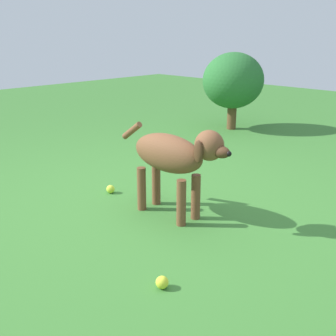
{
  "coord_description": "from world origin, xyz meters",
  "views": [
    {
      "loc": [
        -2.02,
        -2.17,
        1.24
      ],
      "look_at": [
        0.0,
        -0.2,
        0.34
      ],
      "focal_mm": 46.39,
      "sensor_mm": 36.0,
      "label": 1
    }
  ],
  "objects": [
    {
      "name": "dog",
      "position": [
        0.0,
        -0.26,
        0.44
      ],
      "size": [
        0.23,
        0.98,
        0.66
      ],
      "rotation": [
        0.0,
        0.0,
        4.72
      ],
      "color": "brown",
      "rests_on": "ground"
    },
    {
      "name": "tennis_ball_1",
      "position": [
        -0.03,
        0.41,
        0.03
      ],
      "size": [
        0.07,
        0.07,
        0.07
      ],
      "primitive_type": "sphere",
      "color": "#C0DC39",
      "rests_on": "ground"
    },
    {
      "name": "tennis_ball_0",
      "position": [
        -0.68,
        -0.83,
        0.03
      ],
      "size": [
        0.07,
        0.07,
        0.07
      ],
      "primitive_type": "sphere",
      "color": "#CBD633",
      "rests_on": "ground"
    },
    {
      "name": "ground",
      "position": [
        0.0,
        0.0,
        0.0
      ],
      "size": [
        14.0,
        14.0,
        0.0
      ],
      "primitive_type": "plane",
      "color": "#38722D"
    },
    {
      "name": "shrub_near",
      "position": [
        2.54,
        1.12,
        0.62
      ],
      "size": [
        0.82,
        0.74,
        0.97
      ],
      "color": "brown",
      "rests_on": "ground"
    }
  ]
}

